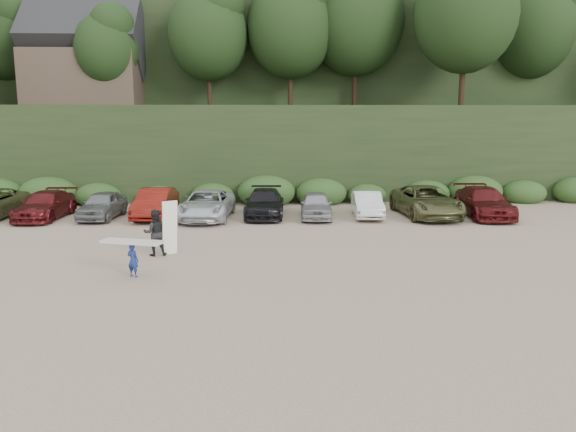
{
  "coord_description": "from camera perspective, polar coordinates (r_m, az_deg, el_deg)",
  "views": [
    {
      "loc": [
        0.92,
        -19.6,
        5.34
      ],
      "look_at": [
        1.98,
        3.0,
        1.3
      ],
      "focal_mm": 35.0,
      "sensor_mm": 36.0,
      "label": 1
    }
  ],
  "objects": [
    {
      "name": "child_surfer",
      "position": [
        19.51,
        -15.51,
        -3.56
      ],
      "size": [
        2.16,
        1.16,
        1.25
      ],
      "color": "navy",
      "rests_on": "ground"
    },
    {
      "name": "adult_surfer",
      "position": [
        22.26,
        -13.23,
        -1.61
      ],
      "size": [
        1.38,
        0.84,
        2.13
      ],
      "color": "black",
      "rests_on": "ground"
    },
    {
      "name": "parked_cars",
      "position": [
        30.05,
        -8.71,
        1.23
      ],
      "size": [
        34.06,
        6.22,
        1.62
      ],
      "color": "#9D9CA1",
      "rests_on": "ground"
    },
    {
      "name": "ground",
      "position": [
        20.33,
        -5.22,
        -5.14
      ],
      "size": [
        120.0,
        120.0,
        0.0
      ],
      "primitive_type": "plane",
      "color": "tan",
      "rests_on": "ground"
    },
    {
      "name": "hillside_backdrop",
      "position": [
        55.85,
        -4.05,
        16.15
      ],
      "size": [
        90.0,
        41.5,
        28.0
      ],
      "color": "black",
      "rests_on": "ground"
    }
  ]
}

